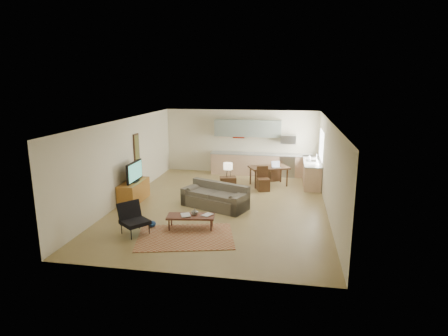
% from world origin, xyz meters
% --- Properties ---
extents(room, '(9.00, 9.00, 9.00)m').
position_xyz_m(room, '(0.00, 0.00, 1.35)').
color(room, olive).
rests_on(room, ground).
extents(kitchen_counter_back, '(4.26, 0.64, 0.92)m').
position_xyz_m(kitchen_counter_back, '(0.90, 4.18, 0.46)').
color(kitchen_counter_back, tan).
rests_on(kitchen_counter_back, ground).
extents(kitchen_counter_right, '(0.64, 2.26, 0.92)m').
position_xyz_m(kitchen_counter_right, '(2.93, 3.00, 0.46)').
color(kitchen_counter_right, tan).
rests_on(kitchen_counter_right, ground).
extents(kitchen_range, '(0.62, 0.62, 0.90)m').
position_xyz_m(kitchen_range, '(2.00, 4.18, 0.45)').
color(kitchen_range, '#A5A8AD').
rests_on(kitchen_range, ground).
extents(kitchen_microwave, '(0.62, 0.40, 0.35)m').
position_xyz_m(kitchen_microwave, '(2.00, 4.20, 1.55)').
color(kitchen_microwave, '#A5A8AD').
rests_on(kitchen_microwave, room).
extents(upper_cabinets, '(2.80, 0.34, 0.70)m').
position_xyz_m(upper_cabinets, '(0.30, 4.33, 1.95)').
color(upper_cabinets, gray).
rests_on(upper_cabinets, room).
extents(window_right, '(0.02, 1.40, 1.05)m').
position_xyz_m(window_right, '(3.23, 3.00, 1.55)').
color(window_right, white).
rests_on(window_right, room).
extents(wall_art_left, '(0.06, 0.42, 1.10)m').
position_xyz_m(wall_art_left, '(-3.21, 0.90, 1.55)').
color(wall_art_left, olive).
rests_on(wall_art_left, room).
extents(triptych, '(1.70, 0.04, 0.50)m').
position_xyz_m(triptych, '(-0.10, 4.47, 1.75)').
color(triptych, beige).
rests_on(triptych, room).
extents(rug, '(2.74, 2.20, 0.02)m').
position_xyz_m(rug, '(-0.48, -2.68, 0.01)').
color(rug, brown).
rests_on(rug, floor).
extents(sofa, '(2.35, 1.70, 0.75)m').
position_xyz_m(sofa, '(-0.19, -0.29, 0.38)').
color(sofa, brown).
rests_on(sofa, floor).
extents(coffee_table, '(1.33, 0.68, 0.38)m').
position_xyz_m(coffee_table, '(-0.48, -2.11, 0.19)').
color(coffee_table, '#4D281C').
rests_on(coffee_table, floor).
extents(book_a, '(0.48, 0.50, 0.03)m').
position_xyz_m(book_a, '(-0.72, -2.20, 0.39)').
color(book_a, maroon).
rests_on(book_a, coffee_table).
extents(book_b, '(0.47, 0.48, 0.02)m').
position_xyz_m(book_b, '(-0.14, -1.97, 0.39)').
color(book_b, navy).
rests_on(book_b, coffee_table).
extents(vase, '(0.23, 0.23, 0.19)m').
position_xyz_m(vase, '(-0.39, -2.05, 0.47)').
color(vase, black).
rests_on(vase, coffee_table).
extents(armchair, '(1.01, 1.01, 0.82)m').
position_xyz_m(armchair, '(-1.81, -2.70, 0.41)').
color(armchair, black).
rests_on(armchair, floor).
extents(tv_credenza, '(0.56, 1.45, 0.67)m').
position_xyz_m(tv_credenza, '(-2.95, -0.12, 0.33)').
color(tv_credenza, '#955C20').
rests_on(tv_credenza, floor).
extents(tv, '(0.11, 1.11, 0.67)m').
position_xyz_m(tv, '(-2.89, -0.12, 1.00)').
color(tv, black).
rests_on(tv, tv_credenza).
extents(console_table, '(0.63, 0.50, 0.64)m').
position_xyz_m(console_table, '(-0.01, 1.13, 0.32)').
color(console_table, '#3A2415').
rests_on(console_table, floor).
extents(table_lamp, '(0.38, 0.38, 0.51)m').
position_xyz_m(table_lamp, '(-0.01, 1.13, 0.90)').
color(table_lamp, beige).
rests_on(table_lamp, console_table).
extents(dining_table, '(1.65, 1.34, 0.73)m').
position_xyz_m(dining_table, '(1.32, 2.59, 0.36)').
color(dining_table, '#3A2415').
rests_on(dining_table, floor).
extents(dining_chair_near, '(0.53, 0.54, 0.88)m').
position_xyz_m(dining_chair_near, '(1.17, 1.85, 0.44)').
color(dining_chair_near, '#3A2415').
rests_on(dining_chair_near, floor).
extents(dining_chair_far, '(0.55, 0.56, 0.83)m').
position_xyz_m(dining_chair_far, '(1.46, 3.34, 0.42)').
color(dining_chair_far, '#3A2415').
rests_on(dining_chair_far, floor).
extents(laptop, '(0.37, 0.32, 0.23)m').
position_xyz_m(laptop, '(1.61, 2.49, 0.84)').
color(laptop, '#A5A8AD').
rests_on(laptop, dining_table).
extents(soap_bottle, '(0.12, 0.12, 0.19)m').
position_xyz_m(soap_bottle, '(2.83, 3.28, 1.02)').
color(soap_bottle, beige).
rests_on(soap_bottle, kitchen_counter_right).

